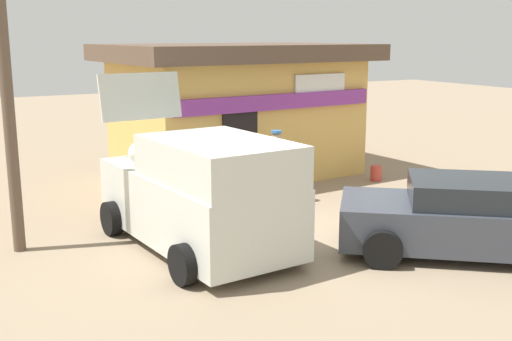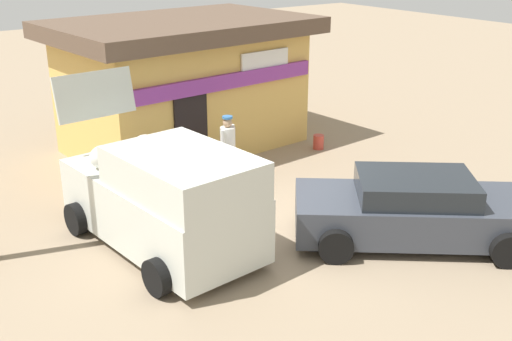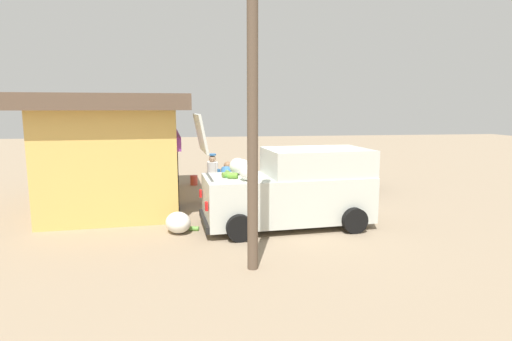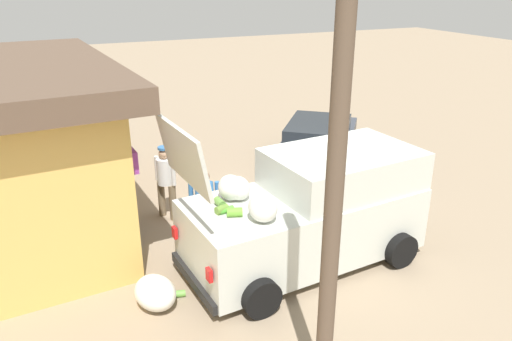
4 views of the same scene
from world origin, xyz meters
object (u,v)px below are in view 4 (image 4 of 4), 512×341
storefront_bar (2,151)px  delivery_van (311,210)px  parked_sedan (318,146)px  unloaded_banana_pile (156,293)px  vendor_standing (166,178)px  customer_bending (205,207)px  paint_bucket (113,163)px

storefront_bar → delivery_van: (-3.21, -4.88, -0.76)m
delivery_van → parked_sedan: 4.54m
delivery_van → storefront_bar: bearing=56.7°
parked_sedan → unloaded_banana_pile: 6.70m
delivery_van → vendor_standing: delivery_van is taller
customer_bending → unloaded_banana_pile: 1.87m
delivery_van → vendor_standing: size_ratio=2.82×
vendor_standing → parked_sedan: bearing=-74.8°
delivery_van → paint_bucket: 6.50m
storefront_bar → paint_bucket: size_ratio=17.71×
unloaded_banana_pile → paint_bucket: unloaded_banana_pile is taller
storefront_bar → vendor_standing: 3.10m
parked_sedan → unloaded_banana_pile: size_ratio=4.89×
delivery_van → unloaded_banana_pile: bearing=94.8°
delivery_van → parked_sedan: bearing=-32.3°
parked_sedan → vendor_standing: bearing=105.2°
storefront_bar → paint_bucket: 3.88m
delivery_van → paint_bucket: (5.92, 2.57, -0.79)m
parked_sedan → customer_bending: (-2.84, 4.06, 0.30)m
parked_sedan → customer_bending: size_ratio=2.90×
storefront_bar → delivery_van: 5.89m
parked_sedan → vendor_standing: (-1.19, 4.37, 0.29)m
vendor_standing → paint_bucket: size_ratio=4.18×
delivery_van → customer_bending: (0.98, 1.64, -0.07)m
parked_sedan → customer_bending: 4.96m
paint_bucket → parked_sedan: bearing=-112.8°
vendor_standing → customer_bending: (-1.66, -0.31, 0.01)m
vendor_standing → customer_bending: vendor_standing is taller
delivery_van → customer_bending: size_ratio=2.94×
storefront_bar → delivery_van: size_ratio=1.50×
delivery_van → paint_bucket: delivery_van is taller
storefront_bar → parked_sedan: size_ratio=1.52×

